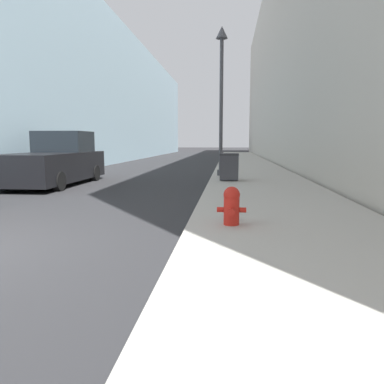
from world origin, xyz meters
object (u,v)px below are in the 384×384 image
(trash_bin, at_px, (229,166))
(pickup_truck, at_px, (56,162))
(fire_hydrant, at_px, (232,205))
(lamppost, at_px, (221,81))

(trash_bin, relative_size, pickup_truck, 0.19)
(fire_hydrant, bearing_deg, pickup_truck, 133.03)
(fire_hydrant, relative_size, trash_bin, 0.66)
(lamppost, relative_size, pickup_truck, 1.15)
(trash_bin, xyz_separation_m, lamppost, (-0.37, 2.06, 3.44))
(fire_hydrant, distance_m, trash_bin, 7.64)
(lamppost, bearing_deg, pickup_truck, -156.51)
(pickup_truck, bearing_deg, lamppost, 23.49)
(fire_hydrant, xyz_separation_m, lamppost, (-0.41, 9.69, 3.62))
(fire_hydrant, distance_m, pickup_truck, 9.61)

